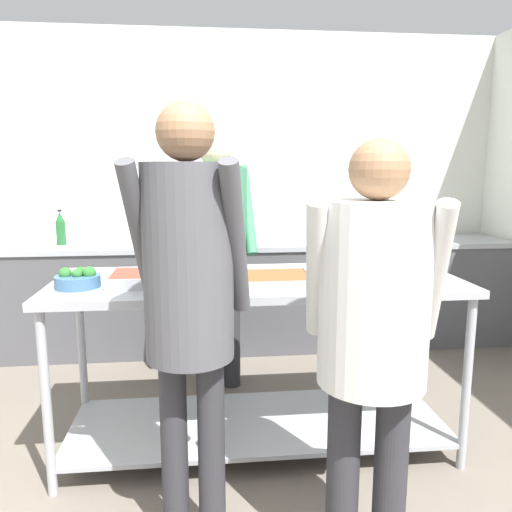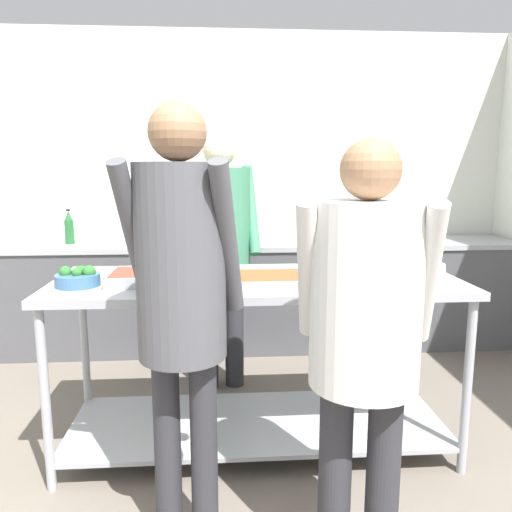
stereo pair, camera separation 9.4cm
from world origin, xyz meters
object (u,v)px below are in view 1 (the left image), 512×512
object	(u,v)px
broccoli_bowl	(78,280)
sauce_pan	(343,264)
serving_tray_vegetables	(264,281)
water_bottle	(61,229)
serving_tray_roast	(160,278)
plate_stack	(418,269)
guest_serving_left	(373,316)
guest_serving_right	(189,283)
cook_behind_counter	(217,237)

from	to	relation	value
broccoli_bowl	sauce_pan	size ratio (longest dim) A/B	0.52
serving_tray_vegetables	water_bottle	xyz separation A→B (m)	(-1.42, 1.74, 0.06)
serving_tray_roast	sauce_pan	bearing A→B (deg)	9.25
water_bottle	serving_tray_roast	bearing A→B (deg)	-60.70
serving_tray_vegetables	plate_stack	size ratio (longest dim) A/B	1.71
serving_tray_roast	guest_serving_left	distance (m)	1.14
guest_serving_right	guest_serving_left	bearing A→B (deg)	-12.69
plate_stack	serving_tray_vegetables	bearing A→B (deg)	-169.92
cook_behind_counter	guest_serving_left	bearing A→B (deg)	-72.24
plate_stack	cook_behind_counter	distance (m)	1.30
water_bottle	guest_serving_left	bearing A→B (deg)	-54.39
sauce_pan	guest_serving_right	xyz separation A→B (m)	(-0.82, -0.80, 0.10)
broccoli_bowl	serving_tray_vegetables	distance (m)	0.89
plate_stack	cook_behind_counter	size ratio (longest dim) A/B	0.16
sauce_pan	cook_behind_counter	size ratio (longest dim) A/B	0.24
serving_tray_roast	sauce_pan	xyz separation A→B (m)	(0.98, 0.16, 0.02)
plate_stack	guest_serving_left	size ratio (longest dim) A/B	0.17
serving_tray_vegetables	plate_stack	xyz separation A→B (m)	(0.84, 0.15, 0.01)
guest_serving_left	water_bottle	xyz separation A→B (m)	(-1.73, 2.42, 0.05)
cook_behind_counter	broccoli_bowl	bearing A→B (deg)	-128.54
broccoli_bowl	sauce_pan	xyz separation A→B (m)	(1.36, 0.22, 0.01)
serving_tray_roast	cook_behind_counter	world-z (taller)	cook_behind_counter
serving_tray_roast	guest_serving_left	bearing A→B (deg)	-44.07
sauce_pan	cook_behind_counter	xyz separation A→B (m)	(-0.67, 0.65, 0.07)
serving_tray_roast	sauce_pan	size ratio (longest dim) A/B	1.20
serving_tray_vegetables	sauce_pan	xyz separation A→B (m)	(0.47, 0.28, 0.02)
broccoli_bowl	sauce_pan	world-z (taller)	broccoli_bowl
serving_tray_roast	guest_serving_right	distance (m)	0.68
broccoli_bowl	serving_tray_roast	xyz separation A→B (m)	(0.38, 0.06, -0.01)
serving_tray_vegetables	guest_serving_right	xyz separation A→B (m)	(-0.35, -0.53, 0.12)
guest_serving_left	serving_tray_vegetables	bearing A→B (deg)	114.65
sauce_pan	water_bottle	bearing A→B (deg)	142.25
guest_serving_left	cook_behind_counter	bearing A→B (deg)	107.76
broccoli_bowl	serving_tray_roast	distance (m)	0.39
sauce_pan	plate_stack	distance (m)	0.39
serving_tray_roast	guest_serving_right	world-z (taller)	guest_serving_right
plate_stack	guest_serving_left	xyz separation A→B (m)	(-0.53, -0.83, 0.01)
serving_tray_vegetables	guest_serving_right	size ratio (longest dim) A/B	0.27
water_bottle	broccoli_bowl	bearing A→B (deg)	-72.56
cook_behind_counter	serving_tray_vegetables	bearing A→B (deg)	-77.64
guest_serving_left	serving_tray_roast	bearing A→B (deg)	135.93
broccoli_bowl	cook_behind_counter	world-z (taller)	cook_behind_counter
serving_tray_vegetables	guest_serving_right	distance (m)	0.64
broccoli_bowl	cook_behind_counter	size ratio (longest dim) A/B	0.12
guest_serving_left	guest_serving_right	distance (m)	0.68
sauce_pan	guest_serving_left	xyz separation A→B (m)	(-0.16, -0.95, -0.00)
broccoli_bowl	guest_serving_right	world-z (taller)	guest_serving_right
plate_stack	water_bottle	distance (m)	2.76
guest_serving_right	water_bottle	bearing A→B (deg)	115.32
guest_serving_right	water_bottle	xyz separation A→B (m)	(-1.07, 2.27, -0.06)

